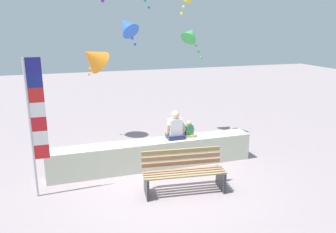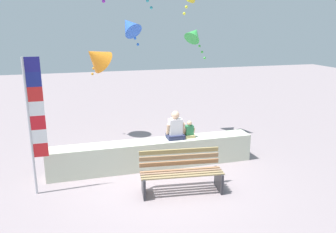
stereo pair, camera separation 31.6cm
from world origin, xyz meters
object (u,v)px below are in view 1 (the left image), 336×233
(person_adult, at_px, (175,128))
(kite_blue, at_px, (127,26))
(flag_banner, at_px, (35,119))
(kite_orange, at_px, (93,57))
(park_bench, at_px, (184,172))
(person_child, at_px, (189,131))
(kite_green, at_px, (191,34))

(person_adult, xyz_separation_m, kite_blue, (-0.74, 2.11, 2.50))
(flag_banner, xyz_separation_m, kite_orange, (1.53, 3.28, 0.90))
(kite_orange, relative_size, kite_blue, 1.23)
(flag_banner, bearing_deg, park_bench, -13.86)
(flag_banner, distance_m, kite_orange, 3.73)
(park_bench, bearing_deg, person_adult, 77.93)
(park_bench, distance_m, flag_banner, 3.27)
(person_adult, relative_size, person_child, 1.64)
(flag_banner, distance_m, kite_green, 5.75)
(flag_banner, height_order, kite_green, kite_green)
(park_bench, relative_size, kite_orange, 1.56)
(kite_orange, xyz_separation_m, kite_blue, (0.95, -0.48, 0.90))
(kite_green, xyz_separation_m, kite_blue, (-2.10, -0.31, 0.26))
(person_child, relative_size, kite_orange, 0.38)
(flag_banner, relative_size, kite_blue, 3.07)
(flag_banner, relative_size, kite_orange, 2.49)
(park_bench, relative_size, kite_green, 1.68)
(person_child, xyz_separation_m, kite_orange, (-2.07, 2.59, 1.71))
(kite_orange, bearing_deg, person_adult, -56.76)
(person_adult, distance_m, kite_green, 3.56)
(person_child, xyz_separation_m, kite_blue, (-1.12, 2.11, 2.61))
(person_adult, bearing_deg, kite_blue, 109.46)
(park_bench, bearing_deg, kite_orange, 109.21)
(flag_banner, height_order, kite_blue, kite_blue)
(park_bench, relative_size, flag_banner, 0.63)
(flag_banner, distance_m, kite_blue, 4.15)
(kite_orange, bearing_deg, park_bench, -70.79)
(kite_orange, bearing_deg, kite_green, -3.14)
(person_adult, xyz_separation_m, person_child, (0.38, 0.00, -0.11))
(person_child, xyz_separation_m, flag_banner, (-3.60, -0.69, 0.81))
(person_child, xyz_separation_m, kite_green, (0.98, 2.42, 2.35))
(person_adult, bearing_deg, kite_orange, 123.24)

